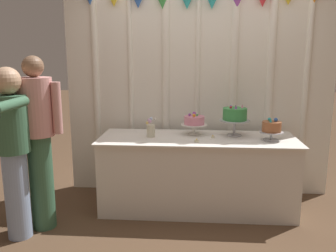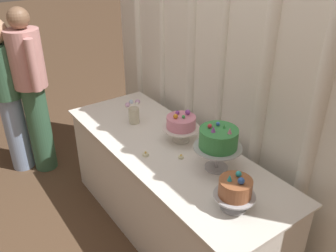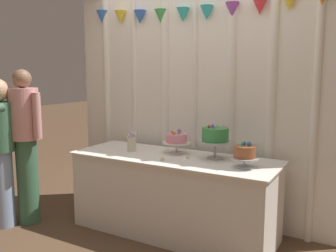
% 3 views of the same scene
% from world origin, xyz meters
% --- Properties ---
extents(ground_plane, '(24.00, 24.00, 0.00)m').
position_xyz_m(ground_plane, '(0.00, 0.00, 0.00)').
color(ground_plane, brown).
extents(draped_curtain, '(3.06, 0.15, 2.58)m').
position_xyz_m(draped_curtain, '(0.02, 0.60, 1.35)').
color(draped_curtain, white).
rests_on(draped_curtain, ground_plane).
extents(cake_table, '(2.05, 0.74, 0.79)m').
position_xyz_m(cake_table, '(0.00, 0.10, 0.39)').
color(cake_table, white).
rests_on(cake_table, ground_plane).
extents(cake_display_leftmost, '(0.28, 0.28, 0.24)m').
position_xyz_m(cake_display_leftmost, '(-0.04, 0.24, 0.93)').
color(cake_display_leftmost, silver).
rests_on(cake_display_leftmost, cake_table).
extents(cake_display_center, '(0.32, 0.32, 0.34)m').
position_xyz_m(cake_display_center, '(0.39, 0.21, 1.00)').
color(cake_display_center, '#B2B2B7').
rests_on(cake_display_center, cake_table).
extents(cake_display_rightmost, '(0.24, 0.24, 0.23)m').
position_xyz_m(cake_display_rightmost, '(0.74, 0.03, 0.91)').
color(cake_display_rightmost, '#B2B2B7').
rests_on(cake_display_rightmost, cake_table).
extents(flower_vase, '(0.10, 0.15, 0.22)m').
position_xyz_m(flower_vase, '(-0.49, 0.09, 0.87)').
color(flower_vase, beige).
rests_on(flower_vase, cake_table).
extents(tealight_far_left, '(0.04, 0.04, 0.04)m').
position_xyz_m(tealight_far_left, '(-0.01, -0.09, 0.80)').
color(tealight_far_left, beige).
rests_on(tealight_far_left, cake_table).
extents(tealight_near_left, '(0.04, 0.04, 0.03)m').
position_xyz_m(tealight_near_left, '(0.16, 0.09, 0.79)').
color(tealight_near_left, beige).
rests_on(tealight_near_left, cake_table).
extents(guest_man_dark_suit, '(0.47, 0.31, 1.63)m').
position_xyz_m(guest_man_dark_suit, '(-1.47, -0.44, 0.90)').
color(guest_man_dark_suit, '#3D6B4C').
rests_on(guest_man_dark_suit, ground_plane).
extents(guest_girl_blue_dress, '(0.44, 0.71, 1.54)m').
position_xyz_m(guest_girl_blue_dress, '(-1.61, -0.64, 0.87)').
color(guest_girl_blue_dress, '#93ADD6').
rests_on(guest_girl_blue_dress, ground_plane).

